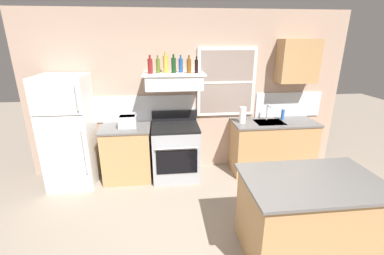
% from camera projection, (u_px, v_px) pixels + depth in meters
% --- Properties ---
extents(back_wall, '(5.40, 0.11, 2.70)m').
position_uv_depth(back_wall, '(190.00, 94.00, 4.48)').
color(back_wall, tan).
rests_on(back_wall, ground_plane).
extents(refrigerator, '(0.70, 0.72, 1.75)m').
position_uv_depth(refrigerator, '(69.00, 132.00, 4.07)').
color(refrigerator, white).
rests_on(refrigerator, ground_plane).
extents(counter_left_of_stove, '(0.79, 0.63, 0.91)m').
position_uv_depth(counter_left_of_stove, '(128.00, 153.00, 4.35)').
color(counter_left_of_stove, tan).
rests_on(counter_left_of_stove, ground_plane).
extents(toaster, '(0.30, 0.20, 0.19)m').
position_uv_depth(toaster, '(128.00, 121.00, 4.15)').
color(toaster, silver).
rests_on(toaster, counter_left_of_stove).
extents(stove_range, '(0.76, 0.69, 1.09)m').
position_uv_depth(stove_range, '(176.00, 151.00, 4.40)').
color(stove_range, '#9EA0A5').
rests_on(stove_range, ground_plane).
extents(range_hood_shelf, '(0.96, 0.52, 0.24)m').
position_uv_depth(range_hood_shelf, '(174.00, 81.00, 4.11)').
color(range_hood_shelf, silver).
extents(bottle_red_label_wine, '(0.07, 0.07, 0.28)m').
position_uv_depth(bottle_red_label_wine, '(150.00, 66.00, 3.96)').
color(bottle_red_label_wine, maroon).
rests_on(bottle_red_label_wine, range_hood_shelf).
extents(bottle_olive_oil_square, '(0.06, 0.06, 0.27)m').
position_uv_depth(bottle_olive_oil_square, '(158.00, 66.00, 4.04)').
color(bottle_olive_oil_square, '#4C601E').
rests_on(bottle_olive_oil_square, range_hood_shelf).
extents(bottle_champagne_gold_foil, '(0.08, 0.08, 0.32)m').
position_uv_depth(bottle_champagne_gold_foil, '(166.00, 64.00, 4.04)').
color(bottle_champagne_gold_foil, '#B29333').
rests_on(bottle_champagne_gold_foil, range_hood_shelf).
extents(bottle_dark_green_wine, '(0.07, 0.07, 0.28)m').
position_uv_depth(bottle_dark_green_wine, '(174.00, 65.00, 4.05)').
color(bottle_dark_green_wine, '#143819').
rests_on(bottle_dark_green_wine, range_hood_shelf).
extents(bottle_blue_liqueur, '(0.07, 0.07, 0.27)m').
position_uv_depth(bottle_blue_liqueur, '(181.00, 65.00, 4.10)').
color(bottle_blue_liqueur, '#1E478C').
rests_on(bottle_blue_liqueur, range_hood_shelf).
extents(bottle_amber_wine, '(0.07, 0.07, 0.27)m').
position_uv_depth(bottle_amber_wine, '(189.00, 66.00, 4.02)').
color(bottle_amber_wine, brown).
rests_on(bottle_amber_wine, range_hood_shelf).
extents(bottle_balsamic_dark, '(0.06, 0.06, 0.25)m').
position_uv_depth(bottle_balsamic_dark, '(196.00, 66.00, 4.03)').
color(bottle_balsamic_dark, black).
rests_on(bottle_balsamic_dark, range_hood_shelf).
extents(counter_right_with_sink, '(1.43, 0.63, 0.91)m').
position_uv_depth(counter_right_with_sink, '(272.00, 146.00, 4.62)').
color(counter_right_with_sink, tan).
rests_on(counter_right_with_sink, ground_plane).
extents(sink_faucet, '(0.03, 0.17, 0.28)m').
position_uv_depth(sink_faucet, '(268.00, 110.00, 4.49)').
color(sink_faucet, silver).
rests_on(sink_faucet, counter_right_with_sink).
extents(paper_towel_roll, '(0.11, 0.11, 0.27)m').
position_uv_depth(paper_towel_roll, '(243.00, 115.00, 4.37)').
color(paper_towel_roll, white).
rests_on(paper_towel_roll, counter_right_with_sink).
extents(dish_soap_bottle, '(0.06, 0.06, 0.18)m').
position_uv_depth(dish_soap_bottle, '(283.00, 115.00, 4.55)').
color(dish_soap_bottle, blue).
rests_on(dish_soap_bottle, counter_right_with_sink).
extents(kitchen_island, '(1.40, 0.90, 0.91)m').
position_uv_depth(kitchen_island, '(308.00, 217.00, 2.79)').
color(kitchen_island, tan).
rests_on(kitchen_island, ground_plane).
extents(upper_cabinet_right, '(0.64, 0.32, 0.70)m').
position_uv_depth(upper_cabinet_right, '(298.00, 61.00, 4.32)').
color(upper_cabinet_right, tan).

